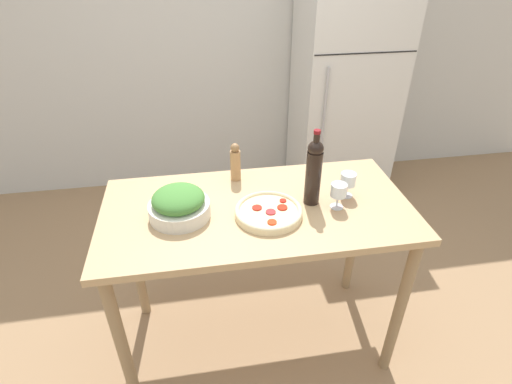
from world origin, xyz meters
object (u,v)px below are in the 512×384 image
at_px(refrigerator, 344,93).
at_px(homemade_pizza, 269,212).
at_px(wine_bottle, 314,171).
at_px(pepper_mill, 235,163).
at_px(wine_glass_near, 338,192).
at_px(salad_bowl, 179,204).
at_px(wine_glass_far, 348,180).

height_order(refrigerator, homemade_pizza, refrigerator).
relative_size(refrigerator, wine_bottle, 4.87).
bearing_deg(pepper_mill, wine_bottle, -39.16).
bearing_deg(wine_glass_near, salad_bowl, 176.23).
bearing_deg(pepper_mill, homemade_pizza, -72.35).
relative_size(pepper_mill, homemade_pizza, 0.67).
height_order(wine_glass_near, salad_bowl, salad_bowl).
bearing_deg(salad_bowl, homemade_pizza, -8.54).
bearing_deg(wine_bottle, wine_glass_far, 7.59).
relative_size(wine_bottle, wine_glass_far, 2.98).
relative_size(wine_bottle, salad_bowl, 1.35).
height_order(wine_glass_near, pepper_mill, pepper_mill).
distance_m(wine_glass_far, homemade_pizza, 0.42).
relative_size(wine_glass_near, salad_bowl, 0.45).
height_order(refrigerator, wine_glass_far, refrigerator).
bearing_deg(homemade_pizza, refrigerator, 59.71).
distance_m(refrigerator, wine_glass_far, 1.66).
height_order(wine_bottle, homemade_pizza, wine_bottle).
bearing_deg(wine_glass_near, wine_bottle, 150.38).
distance_m(salad_bowl, homemade_pizza, 0.40).
bearing_deg(wine_glass_near, wine_glass_far, 47.71).
height_order(wine_glass_near, wine_glass_far, same).
relative_size(wine_bottle, wine_glass_near, 2.98).
relative_size(wine_glass_near, pepper_mill, 0.61).
relative_size(refrigerator, pepper_mill, 8.83).
bearing_deg(salad_bowl, wine_glass_near, -3.77).
bearing_deg(homemade_pizza, wine_bottle, 18.12).
distance_m(wine_glass_near, pepper_mill, 0.55).
height_order(wine_glass_far, pepper_mill, pepper_mill).
bearing_deg(refrigerator, wine_glass_near, -111.25).
bearing_deg(wine_glass_far, wine_glass_near, -132.29).
bearing_deg(homemade_pizza, wine_glass_far, 13.45).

